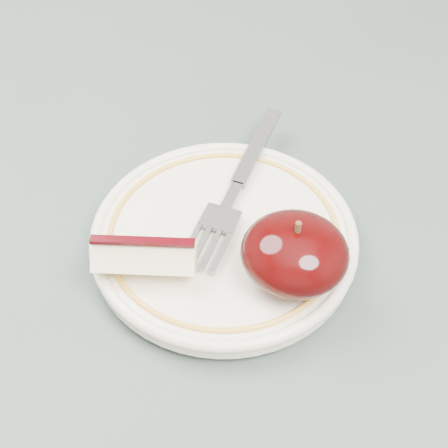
% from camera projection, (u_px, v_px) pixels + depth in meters
% --- Properties ---
extents(table, '(0.90, 0.90, 0.75)m').
position_uv_depth(table, '(226.00, 341.00, 0.52)').
color(table, brown).
rests_on(table, ground).
extents(plate, '(0.20, 0.20, 0.02)m').
position_uv_depth(plate, '(224.00, 237.00, 0.46)').
color(plate, white).
rests_on(plate, table).
extents(apple_half, '(0.07, 0.07, 0.05)m').
position_uv_depth(apple_half, '(295.00, 253.00, 0.41)').
color(apple_half, black).
rests_on(apple_half, plate).
extents(apple_wedge, '(0.07, 0.04, 0.03)m').
position_uv_depth(apple_wedge, '(145.00, 256.00, 0.42)').
color(apple_wedge, '#FFEFBB').
rests_on(apple_wedge, plate).
extents(fork, '(0.05, 0.18, 0.00)m').
position_uv_depth(fork, '(237.00, 185.00, 0.48)').
color(fork, gray).
rests_on(fork, plate).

